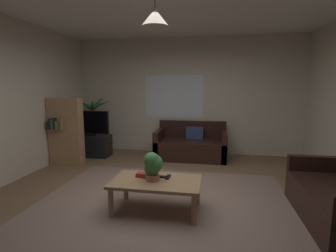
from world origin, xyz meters
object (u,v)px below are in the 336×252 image
Objects in this scene: coffee_table at (156,185)px; bookshelf_corner at (65,131)px; book_on_table_1 at (142,174)px; potted_plant_on_table at (153,165)px; potted_palm_corner at (93,126)px; couch_under_window at (191,146)px; remote_on_table_1 at (168,177)px; pendant_lamp at (155,18)px; remote_on_table_0 at (163,177)px; tv_stand at (91,146)px; tv at (90,123)px; book_on_table_0 at (142,176)px.

coffee_table is 2.88m from bookshelf_corner.
potted_plant_on_table reaches higher than book_on_table_1.
potted_palm_corner is (-2.28, 2.88, 0.30)m from coffee_table.
remote_on_table_1 is (-0.08, -2.55, 0.16)m from couch_under_window.
couch_under_window reaches higher than coffee_table.
couch_under_window is 2.68m from coffee_table.
remote_on_table_0 is at bearing 60.49° from pendant_lamp.
tv_stand is at bearing 131.40° from pendant_lamp.
couch_under_window is at bearing 89.48° from remote_on_table_1.
book_on_table_1 is 0.27m from potted_plant_on_table.
pendant_lamp reaches higher than potted_plant_on_table.
potted_palm_corner is 4.08m from pendant_lamp.
couch_under_window is 3.45m from pendant_lamp.
tv is (-2.09, 2.40, 0.17)m from potted_plant_on_table.
pendant_lamp reaches higher than book_on_table_1.
coffee_table is at bearing -48.60° from tv_stand.
book_on_table_1 is at bearing 128.19° from book_on_table_0.
book_on_table_0 is 3.01m from tv_stand.
book_on_table_0 is at bearing -53.40° from potted_palm_corner.
bookshelf_corner is at bearing -104.75° from tv.
book_on_table_1 is at bearing -50.23° from tv.
bookshelf_corner is (-2.53, -0.98, 0.43)m from couch_under_window.
pendant_lamp reaches higher than potted_palm_corner.
coffee_table is at bearing 9.71° from potted_plant_on_table.
pendant_lamp reaches higher than coffee_table.
couch_under_window is at bearing 80.47° from book_on_table_0.
potted_palm_corner is (-2.07, 2.78, 0.22)m from book_on_table_0.
potted_plant_on_table is 0.83× the size of pendant_lamp.
couch_under_window is at bearing 6.71° from tv.
book_on_table_0 is 0.11× the size of potted_palm_corner.
book_on_table_0 is 0.35m from remote_on_table_1.
potted_plant_on_table is at bearing -36.72° from bookshelf_corner.
tv reaches higher than remote_on_table_1.
potted_plant_on_table is 3.65m from potted_palm_corner.
tv reaches higher than potted_plant_on_table.
coffee_table is 0.20m from remote_on_table_1.
remote_on_table_0 is 0.07m from remote_on_table_1.
remote_on_table_0 is 0.17× the size of tv.
book_on_table_0 is at bearing 156.57° from coffee_table.
tv_stand is at bearing 130.73° from potted_plant_on_table.
potted_plant_on_table is (0.17, -0.10, 0.19)m from book_on_table_0.
pendant_lamp is (2.28, -2.88, 1.79)m from potted_palm_corner.
tv_stand is 0.64m from potted_palm_corner.
tv_stand is at bearing 129.50° from book_on_table_1.
coffee_table is at bearing -86.42° from pendant_lamp.
remote_on_table_1 reaches higher than coffee_table.
book_on_table_1 reaches higher than coffee_table.
potted_palm_corner reaches higher than potted_plant_on_table.
book_on_table_1 is 0.10× the size of bookshelf_corner.
remote_on_table_1 is at bearing 4.51° from book_on_table_0.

